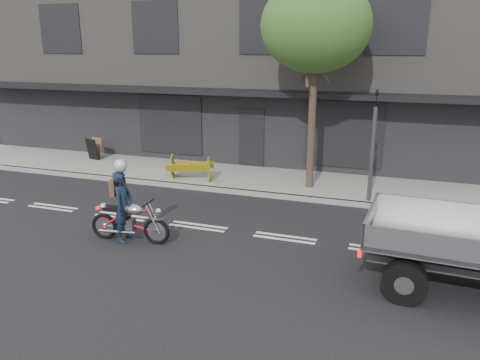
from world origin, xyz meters
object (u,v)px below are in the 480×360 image
motorcycle (130,220)px  construction_barrier (188,169)px  traffic_light_pole (372,152)px  rider (123,207)px  street_tree (316,26)px  sandwich_board (92,149)px

motorcycle → construction_barrier: (-0.78, 5.00, 0.02)m
traffic_light_pole → rider: bearing=-139.2°
traffic_light_pole → motorcycle: (-5.40, -4.79, -1.10)m
street_tree → traffic_light_pole: 4.23m
rider → construction_barrier: rider is taller
motorcycle → construction_barrier: 5.06m
construction_barrier → motorcycle: bearing=-81.1°
rider → construction_barrier: bearing=1.8°
street_tree → sandwich_board: street_tree is taller
traffic_light_pole → motorcycle: size_ratio=1.67×
rider → construction_barrier: 5.05m
traffic_light_pole → rider: (-5.55, -4.79, -0.76)m
traffic_light_pole → motorcycle: 7.30m
motorcycle → rider: rider is taller
rider → motorcycle: bearing=-95.3°
motorcycle → construction_barrier: size_ratio=1.39×
street_tree → traffic_light_pole: (2.00, -0.85, -3.63)m
motorcycle → sandwich_board: size_ratio=2.36×
traffic_light_pole → motorcycle: traffic_light_pole is taller
rider → construction_barrier: (-0.63, 5.00, -0.32)m
street_tree → sandwich_board: size_ratio=7.59×
rider → traffic_light_pole: bearing=-54.5°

